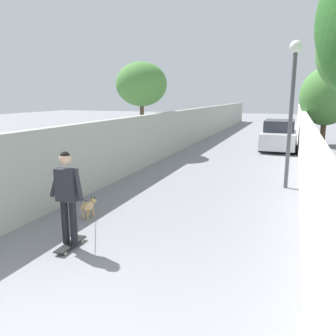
% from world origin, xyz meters
% --- Properties ---
extents(ground_plane, '(80.00, 80.00, 0.00)m').
position_xyz_m(ground_plane, '(14.00, 0.00, 0.00)').
color(ground_plane, gray).
extents(wall_left, '(48.00, 0.30, 2.05)m').
position_xyz_m(wall_left, '(12.00, 3.02, 1.03)').
color(wall_left, '#999E93').
rests_on(wall_left, ground).
extents(fence_right, '(48.00, 0.30, 1.95)m').
position_xyz_m(fence_right, '(12.00, -3.02, 0.97)').
color(fence_right, silver).
rests_on(fence_right, ground).
extents(tree_left_mid, '(2.46, 2.46, 4.40)m').
position_xyz_m(tree_left_mid, '(13.00, 4.46, 3.33)').
color(tree_left_mid, brown).
rests_on(tree_left_mid, ground).
extents(tree_right_distant, '(2.87, 2.87, 4.42)m').
position_xyz_m(tree_right_distant, '(19.00, -4.18, 2.77)').
color(tree_right_distant, brown).
rests_on(tree_right_distant, ground).
extents(lamp_post, '(0.36, 0.36, 4.37)m').
position_xyz_m(lamp_post, '(8.53, -2.47, 2.98)').
color(lamp_post, '#4C4C51').
rests_on(lamp_post, ground).
extents(skateboard, '(0.81, 0.23, 0.08)m').
position_xyz_m(skateboard, '(2.62, 1.21, 0.07)').
color(skateboard, black).
rests_on(skateboard, ground).
extents(person_skateboarder, '(0.23, 0.71, 1.76)m').
position_xyz_m(person_skateboarder, '(2.62, 1.21, 1.12)').
color(person_skateboarder, black).
rests_on(person_skateboarder, skateboard).
extents(dog, '(1.84, 0.73, 1.06)m').
position_xyz_m(dog, '(4.16, 1.82, 0.27)').
color(dog, tan).
rests_on(dog, ground).
extents(car_near, '(4.20, 1.80, 1.54)m').
position_xyz_m(car_near, '(16.69, -1.87, 0.72)').
color(car_near, silver).
rests_on(car_near, ground).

